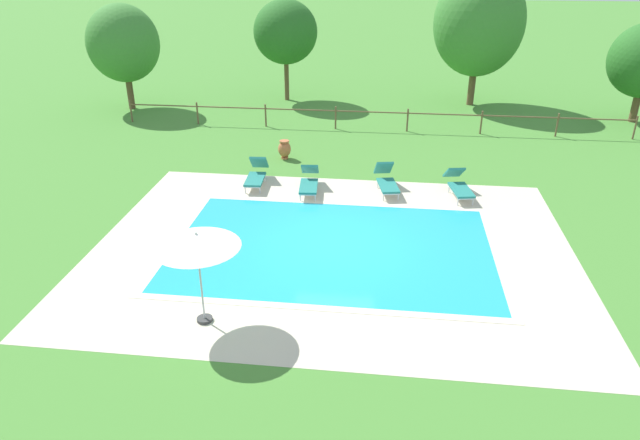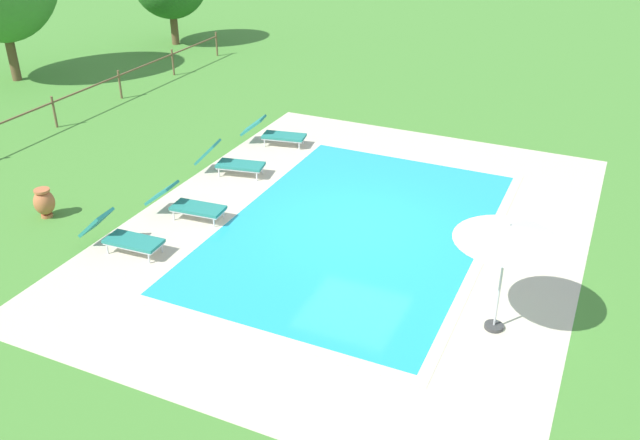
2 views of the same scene
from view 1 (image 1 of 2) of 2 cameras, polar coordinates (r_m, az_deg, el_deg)
The scene contains 14 objects.
ground_plane at distance 16.47m, azimuth 1.26°, elevation -2.71°, with size 160.00×160.00×0.00m, color #478433.
pool_deck_paving at distance 16.47m, azimuth 1.26°, elevation -2.70°, with size 13.53×10.48×0.01m, color beige.
swimming_pool_water at distance 16.47m, azimuth 1.26°, elevation -2.69°, with size 8.94×5.90×0.01m, color #23A8C1.
pool_coping_rim at distance 16.47m, azimuth 1.26°, elevation -2.68°, with size 9.42×6.38×0.01m.
sun_lounger_north_near_steps at distance 20.72m, azimuth -6.32°, elevation 4.49°, with size 0.70×1.97×0.91m.
sun_lounger_north_mid at distance 20.18m, azimuth 6.61°, elevation 3.89°, with size 0.96×2.00×0.93m.
sun_lounger_north_far at distance 20.26m, azimuth 13.59°, elevation 3.37°, with size 0.95×2.06×0.86m.
sun_lounger_north_end at distance 20.01m, azimuth -1.09°, elevation 3.83°, with size 0.76×2.04×0.85m.
patio_umbrella_open_foreground at distance 12.65m, azimuth -12.11°, elevation -2.05°, with size 1.91×1.91×2.29m.
terracotta_urn_near_fence at distance 23.20m, azimuth -3.53°, elevation 7.02°, with size 0.51×0.51×0.76m.
perimeter_fence at distance 26.91m, azimuth 5.11°, elevation 10.27°, with size 23.14×0.08×1.05m.
tree_far_west at distance 31.73m, azimuth 15.44°, elevation 18.28°, with size 4.55×4.55×6.84m.
tree_west_mid at distance 31.85m, azimuth -3.43°, elevation 18.06°, with size 3.36×3.36×5.25m.
tree_east_mid at distance 31.62m, azimuth -18.88°, elevation 16.19°, with size 3.56×3.56×5.20m.
Camera 1 is at (1.36, -14.41, 7.87)m, focal length 32.37 mm.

